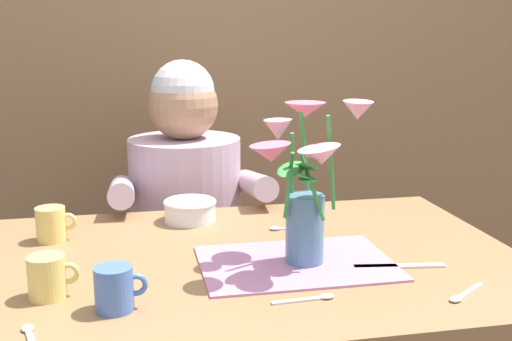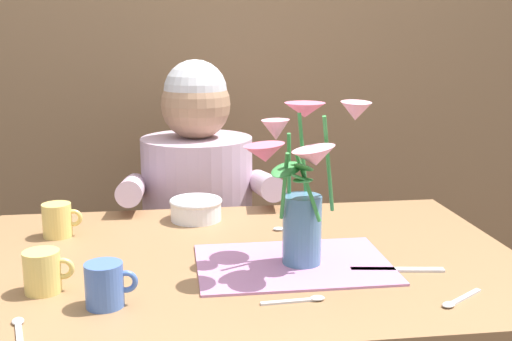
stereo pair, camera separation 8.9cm
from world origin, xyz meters
TOP-DOWN VIEW (x-y plane):
  - wood_panel_backdrop at (0.00, 1.05)m, footprint 4.00×0.10m
  - dining_table at (0.00, 0.00)m, footprint 1.20×0.80m
  - seated_person at (-0.07, 0.62)m, footprint 0.45×0.47m
  - striped_placemat at (0.10, -0.06)m, footprint 0.40×0.28m
  - flower_vase at (0.11, -0.07)m, footprint 0.27×0.25m
  - ceramic_bowl at (-0.09, 0.29)m, footprint 0.14×0.14m
  - dinner_knife at (0.30, -0.12)m, footprint 0.19×0.05m
  - tea_cup at (-0.39, -0.13)m, footprint 0.09×0.07m
  - coffee_cup at (-0.27, -0.21)m, footprint 0.09×0.07m
  - ceramic_mug at (-0.42, 0.20)m, footprint 0.09×0.07m
  - spoon_0 at (0.35, -0.28)m, footprint 0.11×0.08m
  - spoon_1 at (0.08, -0.24)m, footprint 0.12×0.02m
  - spoon_2 at (-0.40, -0.29)m, footprint 0.05×0.12m
  - spoon_3 at (0.13, 0.17)m, footprint 0.12×0.02m

SIDE VIEW (x-z plane):
  - seated_person at x=-0.07m, z-range 0.00..1.13m
  - dining_table at x=0.00m, z-range 0.27..1.01m
  - striped_placemat at x=0.10m, z-range 0.74..0.74m
  - dinner_knife at x=0.30m, z-range 0.74..0.74m
  - spoon_0 at x=0.35m, z-range 0.74..0.75m
  - spoon_1 at x=0.08m, z-range 0.74..0.75m
  - spoon_2 at x=-0.40m, z-range 0.74..0.75m
  - spoon_3 at x=0.13m, z-range 0.74..0.75m
  - ceramic_bowl at x=-0.09m, z-range 0.74..0.80m
  - tea_cup at x=-0.39m, z-range 0.74..0.82m
  - coffee_cup at x=-0.27m, z-range 0.74..0.82m
  - ceramic_mug at x=-0.42m, z-range 0.74..0.82m
  - flower_vase at x=0.11m, z-range 0.75..1.09m
  - wood_panel_backdrop at x=0.00m, z-range 0.00..2.50m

